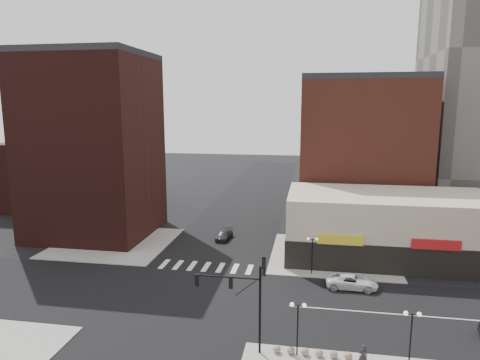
# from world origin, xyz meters

# --- Properties ---
(ground) EXTENTS (240.00, 240.00, 0.00)m
(ground) POSITION_xyz_m (0.00, 0.00, 0.00)
(ground) COLOR black
(ground) RESTS_ON ground
(road_ew) EXTENTS (200.00, 14.00, 0.02)m
(road_ew) POSITION_xyz_m (0.00, 0.00, 0.01)
(road_ew) COLOR black
(road_ew) RESTS_ON ground
(road_ns) EXTENTS (14.00, 200.00, 0.02)m
(road_ns) POSITION_xyz_m (0.00, 0.00, 0.01)
(road_ns) COLOR black
(road_ns) RESTS_ON ground
(sidewalk_nw) EXTENTS (15.00, 15.00, 0.12)m
(sidewalk_nw) POSITION_xyz_m (-14.50, 14.50, 0.06)
(sidewalk_nw) COLOR gray
(sidewalk_nw) RESTS_ON ground
(sidewalk_ne) EXTENTS (15.00, 15.00, 0.12)m
(sidewalk_ne) POSITION_xyz_m (14.50, 14.50, 0.06)
(sidewalk_ne) COLOR gray
(sidewalk_ne) RESTS_ON ground
(building_nw) EXTENTS (16.00, 15.00, 25.00)m
(building_nw) POSITION_xyz_m (-19.00, 18.50, 12.50)
(building_nw) COLOR #361411
(building_nw) RESTS_ON ground
(building_nw_low) EXTENTS (20.00, 18.00, 12.00)m
(building_nw_low) POSITION_xyz_m (-32.00, 34.00, 6.00)
(building_nw_low) COLOR #361411
(building_nw_low) RESTS_ON ground
(building_ne_midrise) EXTENTS (18.00, 15.00, 22.00)m
(building_ne_midrise) POSITION_xyz_m (19.00, 29.50, 11.00)
(building_ne_midrise) COLOR brown
(building_ne_midrise) RESTS_ON ground
(building_ne_row) EXTENTS (24.20, 12.20, 8.00)m
(building_ne_row) POSITION_xyz_m (21.00, 15.00, 3.30)
(building_ne_row) COLOR beige
(building_ne_row) RESTS_ON ground
(traffic_signal) EXTENTS (5.59, 3.09, 7.77)m
(traffic_signal) POSITION_xyz_m (7.24, -7.83, 4.96)
(traffic_signal) COLOR black
(traffic_signal) RESTS_ON ground
(street_lamp_se_a) EXTENTS (1.22, 0.32, 4.16)m
(street_lamp_se_a) POSITION_xyz_m (11.00, -8.00, 3.29)
(street_lamp_se_a) COLOR black
(street_lamp_se_a) RESTS_ON sidewalk_se
(street_lamp_se_b) EXTENTS (1.22, 0.32, 4.16)m
(street_lamp_se_b) POSITION_xyz_m (19.00, -8.00, 3.29)
(street_lamp_se_b) COLOR black
(street_lamp_se_b) RESTS_ON sidewalk_se
(street_lamp_ne) EXTENTS (1.22, 0.32, 4.16)m
(street_lamp_ne) POSITION_xyz_m (12.00, 8.00, 3.29)
(street_lamp_ne) COLOR black
(street_lamp_ne) RESTS_ON sidewalk_ne
(bollard_row) EXTENTS (6.88, 0.58, 0.58)m
(bollard_row) POSITION_xyz_m (12.65, -8.00, 0.41)
(bollard_row) COLOR #85685B
(bollard_row) RESTS_ON sidewalk_se
(white_suv) EXTENTS (5.26, 2.46, 1.46)m
(white_suv) POSITION_xyz_m (16.10, 5.07, 0.73)
(white_suv) COLOR white
(white_suv) RESTS_ON ground
(dark_sedan_north) EXTENTS (2.09, 4.35, 1.22)m
(dark_sedan_north) POSITION_xyz_m (-0.11, 18.62, 0.61)
(dark_sedan_north) COLOR black
(dark_sedan_north) RESTS_ON ground
(pedestrian) EXTENTS (0.69, 0.50, 1.75)m
(pedestrian) POSITION_xyz_m (15.68, -8.78, 1.00)
(pedestrian) COLOR black
(pedestrian) RESTS_ON sidewalk_se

